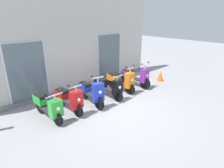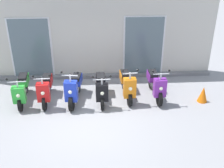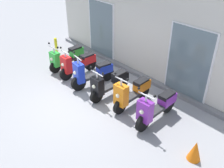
{
  "view_description": "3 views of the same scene",
  "coord_description": "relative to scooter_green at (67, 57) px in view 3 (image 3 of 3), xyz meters",
  "views": [
    {
      "loc": [
        -4.21,
        -4.26,
        3.2
      ],
      "look_at": [
        0.33,
        0.69,
        0.69
      ],
      "focal_mm": 30.16,
      "sensor_mm": 36.0,
      "label": 1
    },
    {
      "loc": [
        0.31,
        -7.24,
        5.04
      ],
      "look_at": [
        0.75,
        0.5,
        0.85
      ],
      "focal_mm": 47.08,
      "sensor_mm": 36.0,
      "label": 2
    },
    {
      "loc": [
        5.44,
        -3.35,
        4.49
      ],
      "look_at": [
        0.69,
        0.88,
        0.6
      ],
      "focal_mm": 39.87,
      "sensor_mm": 36.0,
      "label": 3
    }
  ],
  "objects": [
    {
      "name": "scooter_red",
      "position": [
        0.76,
        -0.01,
        0.01
      ],
      "size": [
        0.55,
        1.58,
        1.18
      ],
      "color": "black",
      "rests_on": "ground_plane"
    },
    {
      "name": "scooter_black",
      "position": [
        2.53,
        -0.06,
        -0.01
      ],
      "size": [
        0.6,
        1.56,
        1.14
      ],
      "color": "black",
      "rests_on": "ground_plane"
    },
    {
      "name": "scooter_blue",
      "position": [
        1.67,
        -0.08,
        0.01
      ],
      "size": [
        0.57,
        1.64,
        1.3
      ],
      "color": "black",
      "rests_on": "ground_plane"
    },
    {
      "name": "scooter_green",
      "position": [
        0.0,
        0.0,
        0.0
      ],
      "size": [
        0.62,
        1.56,
        1.11
      ],
      "color": "black",
      "rests_on": "ground_plane"
    },
    {
      "name": "scooter_purple",
      "position": [
        4.32,
        0.06,
        0.0
      ],
      "size": [
        0.56,
        1.66,
        1.22
      ],
      "color": "black",
      "rests_on": "ground_plane"
    },
    {
      "name": "traffic_cone",
      "position": [
        5.8,
        -0.33,
        -0.2
      ],
      "size": [
        0.32,
        0.32,
        0.52
      ],
      "primitive_type": "cone",
      "color": "orange",
      "rests_on": "ground_plane"
    },
    {
      "name": "scooter_orange",
      "position": [
        3.38,
        0.07,
        0.01
      ],
      "size": [
        0.52,
        1.54,
        1.24
      ],
      "color": "black",
      "rests_on": "ground_plane"
    },
    {
      "name": "storefront_facade",
      "position": [
        2.1,
        1.82,
        1.56
      ],
      "size": [
        9.15,
        0.5,
        4.18
      ],
      "color": "beige",
      "rests_on": "ground_plane"
    },
    {
      "name": "ground_plane",
      "position": [
        2.1,
        -1.07,
        -0.46
      ],
      "size": [
        40.0,
        40.0,
        0.0
      ],
      "primitive_type": "plane",
      "color": "#939399"
    },
    {
      "name": "curb_bollard",
      "position": [
        -1.42,
        0.38,
        -0.11
      ],
      "size": [
        0.12,
        0.12,
        0.7
      ],
      "primitive_type": "cylinder",
      "color": "yellow",
      "rests_on": "ground_plane"
    }
  ]
}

